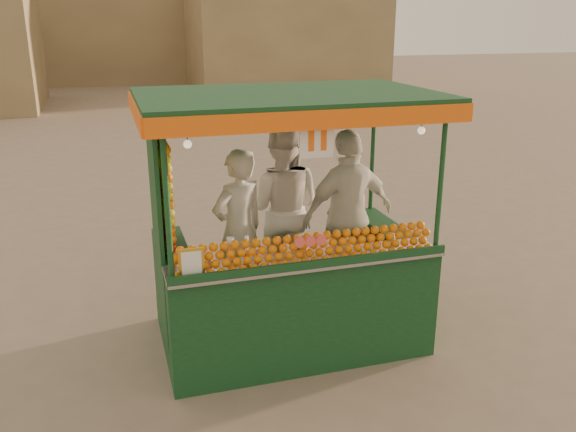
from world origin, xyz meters
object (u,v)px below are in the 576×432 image
object	(u,v)px
vendor_left	(239,231)
vendor_right	(348,215)
juice_cart	(285,269)
vendor_middle	(282,208)

from	to	relation	value
vendor_left	vendor_right	xyz separation A→B (m)	(1.23, -0.04, 0.07)
vendor_right	juice_cart	bearing A→B (deg)	13.79
vendor_left	vendor_middle	distance (m)	0.67
juice_cart	vendor_left	xyz separation A→B (m)	(-0.39, 0.41, 0.32)
vendor_right	vendor_left	bearing A→B (deg)	-11.81
juice_cart	vendor_left	bearing A→B (deg)	133.49
vendor_left	vendor_right	bearing A→B (deg)	154.13
juice_cart	vendor_middle	distance (m)	0.87
juice_cart	vendor_left	distance (m)	0.65
vendor_middle	vendor_left	bearing A→B (deg)	53.76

